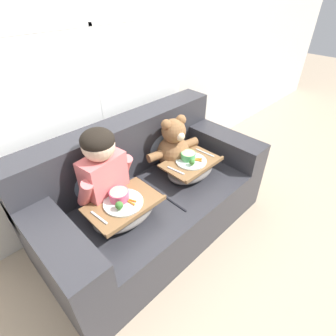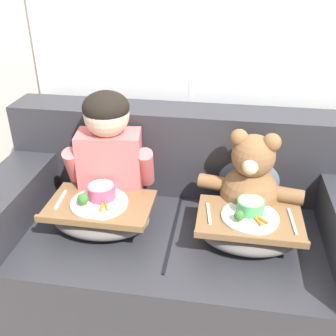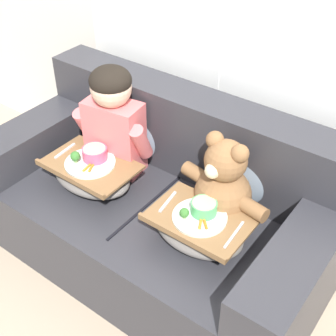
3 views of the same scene
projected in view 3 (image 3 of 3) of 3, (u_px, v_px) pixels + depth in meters
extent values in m
plane|color=tan|center=(155.00, 258.00, 2.48)|extent=(14.00, 14.00, 0.00)
cube|color=#2D2D33|center=(154.00, 231.00, 2.36)|extent=(1.70, 0.87, 0.41)
cube|color=#2D2D33|center=(193.00, 133.00, 2.31)|extent=(1.70, 0.22, 0.42)
cube|color=#2D2D33|center=(45.00, 133.00, 2.52)|extent=(0.22, 0.87, 0.20)
cube|color=#2D2D33|center=(302.00, 257.00, 1.82)|extent=(0.22, 0.87, 0.20)
cube|color=black|center=(151.00, 202.00, 2.22)|extent=(0.01, 0.61, 0.01)
ellipsoid|color=slate|center=(134.00, 125.00, 2.43)|extent=(0.38, 0.18, 0.39)
ellipsoid|color=slate|center=(240.00, 169.00, 2.13)|extent=(0.34, 0.17, 0.36)
cube|color=#DB6666|center=(115.00, 136.00, 2.33)|extent=(0.30, 0.19, 0.38)
sphere|color=beige|center=(111.00, 87.00, 2.16)|extent=(0.20, 0.20, 0.20)
ellipsoid|color=black|center=(110.00, 81.00, 2.14)|extent=(0.20, 0.20, 0.14)
cylinder|color=#DB6666|center=(86.00, 125.00, 2.36)|extent=(0.09, 0.16, 0.21)
cylinder|color=#DB6666|center=(141.00, 142.00, 2.24)|extent=(0.09, 0.16, 0.21)
sphere|color=brown|center=(223.00, 195.00, 2.07)|extent=(0.26, 0.26, 0.26)
sphere|color=brown|center=(226.00, 161.00, 1.95)|extent=(0.19, 0.19, 0.19)
sphere|color=brown|center=(215.00, 140.00, 1.95)|extent=(0.08, 0.08, 0.08)
sphere|color=brown|center=(240.00, 154.00, 1.87)|extent=(0.08, 0.08, 0.08)
sphere|color=beige|center=(213.00, 171.00, 1.91)|extent=(0.07, 0.07, 0.07)
sphere|color=black|center=(210.00, 172.00, 1.90)|extent=(0.02, 0.02, 0.02)
cylinder|color=brown|center=(196.00, 174.00, 2.15)|extent=(0.14, 0.09, 0.07)
cylinder|color=brown|center=(253.00, 209.00, 1.96)|extent=(0.14, 0.09, 0.07)
cylinder|color=brown|center=(192.00, 218.00, 2.09)|extent=(0.09, 0.13, 0.07)
cylinder|color=brown|center=(211.00, 231.00, 2.02)|extent=(0.09, 0.13, 0.07)
ellipsoid|color=slate|center=(92.00, 175.00, 2.29)|extent=(0.43, 0.29, 0.12)
cube|color=brown|center=(90.00, 165.00, 2.25)|extent=(0.45, 0.30, 0.01)
cube|color=brown|center=(69.00, 177.00, 2.15)|extent=(0.45, 0.02, 0.02)
cylinder|color=silver|center=(90.00, 163.00, 2.24)|extent=(0.24, 0.24, 0.01)
cylinder|color=#D64C70|center=(95.00, 154.00, 2.24)|extent=(0.12, 0.12, 0.06)
cylinder|color=#E5D189|center=(94.00, 149.00, 2.23)|extent=(0.11, 0.11, 0.01)
sphere|color=#38702D|center=(75.00, 156.00, 2.22)|extent=(0.05, 0.05, 0.05)
cylinder|color=#7A9E56|center=(76.00, 160.00, 2.24)|extent=(0.02, 0.02, 0.02)
cylinder|color=orange|center=(87.00, 168.00, 2.20)|extent=(0.02, 0.06, 0.01)
cylinder|color=orange|center=(91.00, 168.00, 2.19)|extent=(0.03, 0.06, 0.01)
cube|color=silver|center=(65.00, 151.00, 2.33)|extent=(0.02, 0.14, 0.01)
ellipsoid|color=slate|center=(199.00, 230.00, 1.99)|extent=(0.41, 0.28, 0.12)
cube|color=brown|center=(199.00, 219.00, 1.95)|extent=(0.42, 0.29, 0.01)
cube|color=brown|center=(180.00, 236.00, 1.86)|extent=(0.42, 0.02, 0.02)
cylinder|color=silver|center=(200.00, 217.00, 1.95)|extent=(0.23, 0.23, 0.01)
cylinder|color=#4CAD60|center=(204.00, 208.00, 1.95)|extent=(0.11, 0.11, 0.05)
cylinder|color=#E5D189|center=(204.00, 203.00, 1.93)|extent=(0.10, 0.10, 0.01)
sphere|color=#38702D|center=(184.00, 213.00, 1.92)|extent=(0.04, 0.04, 0.04)
cylinder|color=#7A9E56|center=(184.00, 216.00, 1.93)|extent=(0.02, 0.02, 0.02)
cylinder|color=orange|center=(200.00, 224.00, 1.90)|extent=(0.04, 0.05, 0.01)
cylinder|color=orange|center=(205.00, 224.00, 1.90)|extent=(0.04, 0.04, 0.01)
cube|color=silver|center=(168.00, 202.00, 2.03)|extent=(0.03, 0.14, 0.01)
cube|color=silver|center=(234.00, 235.00, 1.87)|extent=(0.02, 0.17, 0.01)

